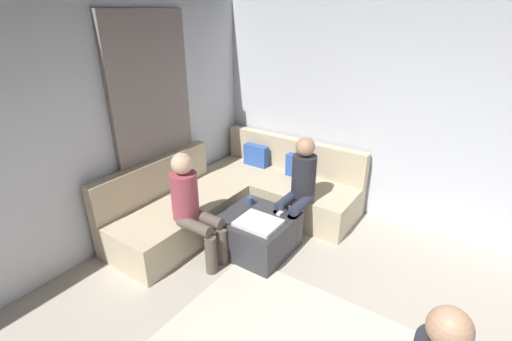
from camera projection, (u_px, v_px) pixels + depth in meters
name	position (u px, v px, depth m)	size (l,w,h in m)	color
wall_back	(446.00, 123.00, 3.98)	(6.00, 0.12, 2.70)	silver
wall_left	(34.00, 147.00, 3.28)	(0.12, 6.00, 2.70)	silver
curtain_panel	(155.00, 125.00, 4.24)	(0.06, 1.10, 2.50)	gray
sectional_couch	(238.00, 196.00, 4.68)	(2.10, 2.55, 0.87)	#C6B593
ottoman	(257.00, 233.00, 4.05)	(0.76, 0.76, 0.42)	#333338
folded_blanket	(258.00, 223.00, 3.81)	(0.44, 0.36, 0.04)	white
coffee_mug	(250.00, 201.00, 4.19)	(0.08, 0.08, 0.10)	#334C72
game_remote	(281.00, 212.00, 4.03)	(0.05, 0.15, 0.02)	white
person_on_couch_back	(299.00, 185.00, 4.14)	(0.30, 0.60, 1.20)	#2D3347
person_on_couch_side	(192.00, 204.00, 3.73)	(0.60, 0.30, 1.20)	brown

